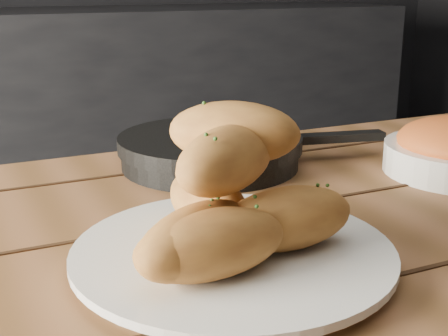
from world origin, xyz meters
The scene contains 4 objects.
counter centered at (0.00, 1.70, 0.45)m, with size 2.80×0.60×0.90m, color black.
plate centered at (-0.18, -0.22, 0.76)m, with size 0.30×0.30×0.02m.
bread_rolls centered at (-0.19, -0.23, 0.82)m, with size 0.24×0.20×0.13m.
skillet centered at (-0.06, 0.09, 0.77)m, with size 0.39×0.26×0.05m.
Camera 1 is at (-0.41, -0.70, 1.01)m, focal length 50.00 mm.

